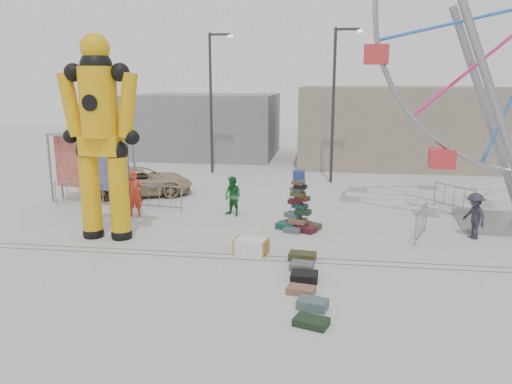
# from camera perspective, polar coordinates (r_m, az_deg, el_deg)

# --- Properties ---
(ground) EXTENTS (90.00, 90.00, 0.00)m
(ground) POSITION_cam_1_polar(r_m,az_deg,el_deg) (14.95, -2.87, -8.46)
(ground) COLOR #9E9E99
(ground) RESTS_ON ground
(track_line_near) EXTENTS (40.00, 0.04, 0.01)m
(track_line_near) POSITION_cam_1_polar(r_m,az_deg,el_deg) (15.50, -2.45, -7.66)
(track_line_near) COLOR #47443F
(track_line_near) RESTS_ON ground
(track_line_far) EXTENTS (40.00, 0.04, 0.01)m
(track_line_far) POSITION_cam_1_polar(r_m,az_deg,el_deg) (15.87, -2.19, -7.16)
(track_line_far) COLOR #47443F
(track_line_far) RESTS_ON ground
(building_right) EXTENTS (12.00, 8.00, 5.00)m
(building_right) POSITION_cam_1_polar(r_m,az_deg,el_deg) (34.09, 15.39, 7.35)
(building_right) COLOR gray
(building_right) RESTS_ON ground
(building_left) EXTENTS (10.00, 8.00, 4.40)m
(building_left) POSITION_cam_1_polar(r_m,az_deg,el_deg) (36.86, -5.70, 7.63)
(building_left) COLOR gray
(building_left) RESTS_ON ground
(lamp_post_right) EXTENTS (1.41, 0.25, 8.00)m
(lamp_post_right) POSITION_cam_1_polar(r_m,az_deg,el_deg) (26.71, 9.05, 10.57)
(lamp_post_right) COLOR #2D2D30
(lamp_post_right) RESTS_ON ground
(lamp_post_left) EXTENTS (1.41, 0.25, 8.00)m
(lamp_post_left) POSITION_cam_1_polar(r_m,az_deg,el_deg) (29.45, -5.01, 10.85)
(lamp_post_left) COLOR #2D2D30
(lamp_post_left) RESTS_ON ground
(suitcase_tower) EXTENTS (1.73, 1.43, 2.21)m
(suitcase_tower) POSITION_cam_1_polar(r_m,az_deg,el_deg) (18.38, 4.87, -2.41)
(suitcase_tower) COLOR #174641
(suitcase_tower) RESTS_ON ground
(crash_test_dummy) EXTENTS (2.80, 1.24, 7.09)m
(crash_test_dummy) POSITION_cam_1_polar(r_m,az_deg,el_deg) (17.54, -17.34, 6.71)
(crash_test_dummy) COLOR black
(crash_test_dummy) RESTS_ON ground
(banner_scaffold) EXTENTS (4.34, 1.77, 3.11)m
(banner_scaffold) POSITION_cam_1_polar(r_m,az_deg,el_deg) (22.73, -18.42, 4.31)
(banner_scaffold) COLOR gray
(banner_scaffold) RESTS_ON ground
(steamer_trunk) EXTENTS (1.13, 0.79, 0.48)m
(steamer_trunk) POSITION_cam_1_polar(r_m,az_deg,el_deg) (15.90, -0.54, -6.20)
(steamer_trunk) COLOR silver
(steamer_trunk) RESTS_ON ground
(row_case_0) EXTENTS (0.87, 0.59, 0.22)m
(row_case_0) POSITION_cam_1_polar(r_m,az_deg,el_deg) (15.48, 5.33, -7.30)
(row_case_0) COLOR #38371C
(row_case_0) RESTS_ON ground
(row_case_1) EXTENTS (0.74, 0.64, 0.21)m
(row_case_1) POSITION_cam_1_polar(r_m,az_deg,el_deg) (14.71, 5.25, -8.42)
(row_case_1) COLOR #525659
(row_case_1) RESTS_ON ground
(row_case_2) EXTENTS (0.76, 0.63, 0.24)m
(row_case_2) POSITION_cam_1_polar(r_m,az_deg,el_deg) (13.92, 5.54, -9.61)
(row_case_2) COLOR black
(row_case_2) RESTS_ON ground
(row_case_3) EXTENTS (0.79, 0.58, 0.18)m
(row_case_3) POSITION_cam_1_polar(r_m,az_deg,el_deg) (13.15, 5.17, -11.11)
(row_case_3) COLOR brown
(row_case_3) RESTS_ON ground
(row_case_4) EXTENTS (0.81, 0.63, 0.24)m
(row_case_4) POSITION_cam_1_polar(r_m,az_deg,el_deg) (12.37, 6.47, -12.61)
(row_case_4) COLOR #425A5E
(row_case_4) RESTS_ON ground
(row_case_5) EXTENTS (0.88, 0.71, 0.17)m
(row_case_5) POSITION_cam_1_polar(r_m,az_deg,el_deg) (11.62, 6.33, -14.53)
(row_case_5) COLOR black
(row_case_5) RESTS_ON ground
(barricade_dummy_a) EXTENTS (1.94, 0.68, 1.10)m
(barricade_dummy_a) POSITION_cam_1_polar(r_m,az_deg,el_deg) (23.28, -19.55, -0.07)
(barricade_dummy_a) COLOR gray
(barricade_dummy_a) RESTS_ON ground
(barricade_dummy_b) EXTENTS (1.90, 0.82, 1.10)m
(barricade_dummy_b) POSITION_cam_1_polar(r_m,az_deg,el_deg) (22.60, -16.24, -0.21)
(barricade_dummy_b) COLOR gray
(barricade_dummy_b) RESTS_ON ground
(barricade_dummy_c) EXTENTS (2.00, 0.35, 1.10)m
(barricade_dummy_c) POSITION_cam_1_polar(r_m,az_deg,el_deg) (21.42, -10.98, -0.62)
(barricade_dummy_c) COLOR gray
(barricade_dummy_c) RESTS_ON ground
(barricade_wheel_front) EXTENTS (0.77, 1.91, 1.10)m
(barricade_wheel_front) POSITION_cam_1_polar(r_m,az_deg,el_deg) (18.23, 18.35, -3.38)
(barricade_wheel_front) COLOR gray
(barricade_wheel_front) RESTS_ON ground
(barricade_wheel_back) EXTENTS (1.30, 1.64, 1.10)m
(barricade_wheel_back) POSITION_cam_1_polar(r_m,az_deg,el_deg) (22.56, 21.67, -0.62)
(barricade_wheel_back) COLOR gray
(barricade_wheel_back) RESTS_ON ground
(pedestrian_red) EXTENTS (0.74, 0.56, 1.85)m
(pedestrian_red) POSITION_cam_1_polar(r_m,az_deg,el_deg) (20.59, -13.72, -0.22)
(pedestrian_red) COLOR red
(pedestrian_red) RESTS_ON ground
(pedestrian_green) EXTENTS (0.98, 0.91, 1.61)m
(pedestrian_green) POSITION_cam_1_polar(r_m,az_deg,el_deg) (20.15, -2.66, -0.49)
(pedestrian_green) COLOR #175F29
(pedestrian_green) RESTS_ON ground
(pedestrian_black) EXTENTS (1.17, 0.88, 1.85)m
(pedestrian_black) POSITION_cam_1_polar(r_m,az_deg,el_deg) (21.83, -14.80, 0.44)
(pedestrian_black) COLOR black
(pedestrian_black) RESTS_ON ground
(pedestrian_grey) EXTENTS (0.94, 1.19, 1.62)m
(pedestrian_grey) POSITION_cam_1_polar(r_m,az_deg,el_deg) (18.81, 23.68, -2.51)
(pedestrian_grey) COLOR #252430
(pedestrian_grey) RESTS_ON ground
(parked_suv) EXTENTS (5.28, 3.70, 1.34)m
(parked_suv) POSITION_cam_1_polar(r_m,az_deg,el_deg) (24.41, -13.03, 1.19)
(parked_suv) COLOR tan
(parked_suv) RESTS_ON ground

